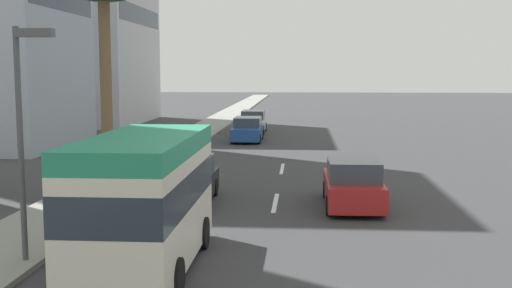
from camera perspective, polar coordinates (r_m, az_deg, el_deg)
name	(u,v)px	position (r m, az deg, el deg)	size (l,w,h in m)	color
ground_plane	(286,148)	(37.70, 2.78, -0.41)	(198.00, 198.00, 0.00)	#38383A
sidewalk_right	(176,146)	(38.46, -7.37, -0.21)	(162.00, 2.93, 0.15)	gray
lane_stripe_mid	(275,203)	(22.24, 1.78, -5.40)	(3.20, 0.16, 0.01)	silver
lane_stripe_far	(282,169)	(29.90, 2.41, -2.27)	(3.20, 0.16, 0.01)	silver
car_lead	(353,184)	(21.75, 8.87, -3.66)	(4.39, 1.94, 1.67)	#A51E1E
car_second	(253,122)	(47.36, -0.27, 2.01)	(4.53, 1.88, 1.67)	silver
car_third	(185,182)	(22.23, -6.49, -3.44)	(4.53, 1.91, 1.62)	black
car_fourth	(248,130)	(41.51, -0.77, 1.30)	(4.44, 1.93, 1.60)	#1E478C
minibus_fifth	(145,197)	(14.87, -10.15, -4.78)	(6.18, 2.40, 3.18)	silver
pedestrian_near_lamp	(133,154)	(26.83, -11.23, -0.92)	(0.38, 0.38, 1.82)	beige
street_lamp	(24,114)	(15.57, -20.44, 2.60)	(0.24, 0.97, 5.55)	#4C4C51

